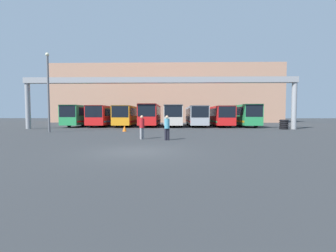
{
  "coord_description": "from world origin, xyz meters",
  "views": [
    {
      "loc": [
        1.79,
        -11.0,
        1.83
      ],
      "look_at": [
        1.08,
        18.77,
        0.3
      ],
      "focal_mm": 24.0,
      "sensor_mm": 36.0,
      "label": 1
    }
  ],
  "objects_px": {
    "bus_slot_1": "(106,115)",
    "lamp_post": "(48,89)",
    "traffic_cone": "(125,128)",
    "bus_slot_4": "(173,115)",
    "bus_slot_6": "(218,115)",
    "bus_slot_2": "(129,115)",
    "bus_slot_5": "(196,115)",
    "bus_slot_7": "(242,114)",
    "pedestrian_near_right": "(142,127)",
    "tire_stack": "(284,124)",
    "bus_slot_3": "(150,114)",
    "bus_slot_0": "(85,115)",
    "pedestrian_near_left": "(167,127)"
  },
  "relations": [
    {
      "from": "bus_slot_1",
      "to": "lamp_post",
      "type": "bearing_deg",
      "value": -99.71
    },
    {
      "from": "traffic_cone",
      "to": "lamp_post",
      "type": "relative_size",
      "value": 0.09
    },
    {
      "from": "bus_slot_4",
      "to": "bus_slot_6",
      "type": "bearing_deg",
      "value": 6.54
    },
    {
      "from": "bus_slot_4",
      "to": "lamp_post",
      "type": "distance_m",
      "value": 17.8
    },
    {
      "from": "bus_slot_2",
      "to": "bus_slot_5",
      "type": "distance_m",
      "value": 10.66
    },
    {
      "from": "bus_slot_7",
      "to": "pedestrian_near_right",
      "type": "distance_m",
      "value": 22.58
    },
    {
      "from": "pedestrian_near_right",
      "to": "tire_stack",
      "type": "distance_m",
      "value": 19.71
    },
    {
      "from": "bus_slot_5",
      "to": "bus_slot_4",
      "type": "bearing_deg",
      "value": -166.34
    },
    {
      "from": "lamp_post",
      "to": "bus_slot_3",
      "type": "bearing_deg",
      "value": 52.7
    },
    {
      "from": "bus_slot_0",
      "to": "bus_slot_3",
      "type": "xyz_separation_m",
      "value": [
        10.66,
        -0.86,
        0.08
      ]
    },
    {
      "from": "bus_slot_5",
      "to": "bus_slot_7",
      "type": "relative_size",
      "value": 1.14
    },
    {
      "from": "bus_slot_4",
      "to": "traffic_cone",
      "type": "distance_m",
      "value": 12.13
    },
    {
      "from": "bus_slot_1",
      "to": "pedestrian_near_right",
      "type": "bearing_deg",
      "value": -66.08
    },
    {
      "from": "bus_slot_2",
      "to": "bus_slot_6",
      "type": "bearing_deg",
      "value": -0.52
    },
    {
      "from": "bus_slot_1",
      "to": "pedestrian_near_right",
      "type": "distance_m",
      "value": 20.58
    },
    {
      "from": "bus_slot_4",
      "to": "bus_slot_5",
      "type": "height_order",
      "value": "bus_slot_4"
    },
    {
      "from": "pedestrian_near_right",
      "to": "tire_stack",
      "type": "bearing_deg",
      "value": 165.86
    },
    {
      "from": "bus_slot_7",
      "to": "pedestrian_near_right",
      "type": "xyz_separation_m",
      "value": [
        -12.98,
        -18.45,
        -0.93
      ]
    },
    {
      "from": "pedestrian_near_left",
      "to": "lamp_post",
      "type": "xyz_separation_m",
      "value": [
        -12.37,
        6.94,
        3.48
      ]
    },
    {
      "from": "bus_slot_2",
      "to": "pedestrian_near_right",
      "type": "relative_size",
      "value": 6.94
    },
    {
      "from": "bus_slot_4",
      "to": "bus_slot_2",
      "type": "bearing_deg",
      "value": 172.44
    },
    {
      "from": "bus_slot_0",
      "to": "pedestrian_near_left",
      "type": "height_order",
      "value": "bus_slot_0"
    },
    {
      "from": "bus_slot_3",
      "to": "lamp_post",
      "type": "xyz_separation_m",
      "value": [
        -9.26,
        -12.15,
        2.52
      ]
    },
    {
      "from": "bus_slot_0",
      "to": "lamp_post",
      "type": "bearing_deg",
      "value": -83.84
    },
    {
      "from": "bus_slot_3",
      "to": "traffic_cone",
      "type": "bearing_deg",
      "value": -98.92
    },
    {
      "from": "pedestrian_near_right",
      "to": "traffic_cone",
      "type": "height_order",
      "value": "pedestrian_near_right"
    },
    {
      "from": "bus_slot_6",
      "to": "pedestrian_near_right",
      "type": "xyz_separation_m",
      "value": [
        -9.43,
        -19.14,
        -0.81
      ]
    },
    {
      "from": "bus_slot_6",
      "to": "bus_slot_3",
      "type": "bearing_deg",
      "value": -176.0
    },
    {
      "from": "pedestrian_near_right",
      "to": "traffic_cone",
      "type": "distance_m",
      "value": 8.07
    },
    {
      "from": "pedestrian_near_left",
      "to": "traffic_cone",
      "type": "bearing_deg",
      "value": -68.81
    },
    {
      "from": "bus_slot_4",
      "to": "bus_slot_5",
      "type": "distance_m",
      "value": 3.66
    },
    {
      "from": "bus_slot_4",
      "to": "pedestrian_near_left",
      "type": "relative_size",
      "value": 5.86
    },
    {
      "from": "lamp_post",
      "to": "bus_slot_6",
      "type": "bearing_deg",
      "value": 32.92
    },
    {
      "from": "bus_slot_5",
      "to": "bus_slot_0",
      "type": "bearing_deg",
      "value": 179.78
    },
    {
      "from": "traffic_cone",
      "to": "lamp_post",
      "type": "distance_m",
      "value": 8.66
    },
    {
      "from": "bus_slot_2",
      "to": "bus_slot_3",
      "type": "distance_m",
      "value": 3.66
    },
    {
      "from": "bus_slot_1",
      "to": "bus_slot_5",
      "type": "relative_size",
      "value": 0.94
    },
    {
      "from": "bus_slot_7",
      "to": "traffic_cone",
      "type": "distance_m",
      "value": 19.39
    },
    {
      "from": "bus_slot_0",
      "to": "bus_slot_1",
      "type": "height_order",
      "value": "bus_slot_0"
    },
    {
      "from": "bus_slot_0",
      "to": "lamp_post",
      "type": "height_order",
      "value": "lamp_post"
    },
    {
      "from": "bus_slot_6",
      "to": "traffic_cone",
      "type": "bearing_deg",
      "value": -136.74
    },
    {
      "from": "bus_slot_6",
      "to": "pedestrian_near_left",
      "type": "bearing_deg",
      "value": -110.82
    },
    {
      "from": "bus_slot_7",
      "to": "lamp_post",
      "type": "relative_size",
      "value": 1.31
    },
    {
      "from": "bus_slot_6",
      "to": "bus_slot_7",
      "type": "xyz_separation_m",
      "value": [
        3.55,
        -0.68,
        0.12
      ]
    },
    {
      "from": "bus_slot_1",
      "to": "bus_slot_5",
      "type": "distance_m",
      "value": 14.22
    },
    {
      "from": "bus_slot_3",
      "to": "bus_slot_4",
      "type": "bearing_deg",
      "value": -1.12
    },
    {
      "from": "pedestrian_near_right",
      "to": "pedestrian_near_left",
      "type": "height_order",
      "value": "pedestrian_near_left"
    },
    {
      "from": "bus_slot_2",
      "to": "pedestrian_near_left",
      "type": "xyz_separation_m",
      "value": [
        6.67,
        -19.96,
        -0.83
      ]
    },
    {
      "from": "traffic_cone",
      "to": "tire_stack",
      "type": "bearing_deg",
      "value": 11.84
    },
    {
      "from": "bus_slot_0",
      "to": "pedestrian_near_right",
      "type": "relative_size",
      "value": 6.93
    }
  ]
}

